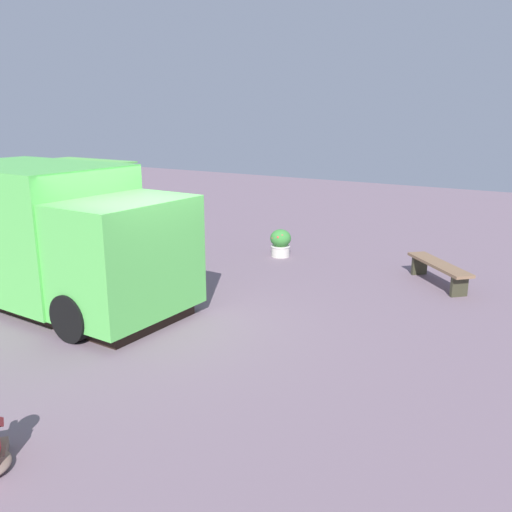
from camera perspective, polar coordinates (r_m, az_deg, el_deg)
The scene contains 4 objects.
ground_plane at distance 9.56m, azimuth -11.47°, elevation -6.49°, with size 40.00×40.00×0.00m, color slate.
food_truck at distance 10.46m, azimuth -20.32°, elevation 1.70°, with size 2.97×4.97×2.53m.
planter_flowering_near at distance 13.30m, azimuth 2.60°, elevation 1.43°, with size 0.51×0.51×0.67m.
plaza_bench at distance 11.69m, azimuth 18.65°, elevation -1.20°, with size 1.62×1.62×0.46m.
Camera 1 is at (6.38, 6.24, 3.42)m, focal length 38.06 mm.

